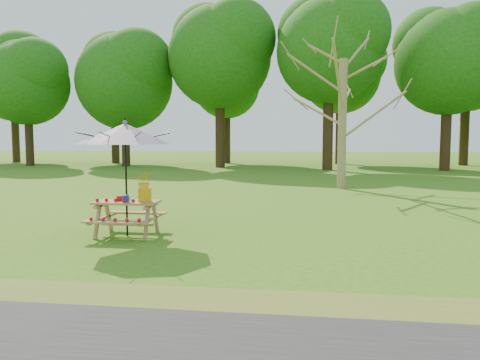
# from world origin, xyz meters

# --- Properties ---
(ground) EXTENTS (120.00, 120.00, 0.00)m
(ground) POSITION_xyz_m (0.00, 0.00, 0.00)
(ground) COLOR #3D7115
(ground) RESTS_ON ground
(drygrass_strip) EXTENTS (120.00, 1.20, 0.01)m
(drygrass_strip) POSITION_xyz_m (0.00, -2.80, 0.00)
(drygrass_strip) COLOR olive
(drygrass_strip) RESTS_ON ground
(treeline) EXTENTS (60.00, 12.00, 16.00)m
(treeline) POSITION_xyz_m (0.00, 22.00, 8.00)
(treeline) COLOR #1E560E
(treeline) RESTS_ON ground
(bare_tree) EXTENTS (5.98, 5.98, 11.06)m
(bare_tree) POSITION_xyz_m (3.00, 9.96, 6.72)
(bare_tree) COLOR #907A4E
(bare_tree) RESTS_ON ground
(picnic_table) EXTENTS (1.20, 1.32, 0.67)m
(picnic_table) POSITION_xyz_m (-1.75, 0.68, 0.33)
(picnic_table) COLOR #9C8046
(picnic_table) RESTS_ON ground
(patio_umbrella) EXTENTS (2.02, 2.02, 2.25)m
(patio_umbrella) POSITION_xyz_m (-1.75, 0.69, 1.95)
(patio_umbrella) COLOR black
(patio_umbrella) RESTS_ON ground
(produce_bins) EXTENTS (0.27, 0.46, 0.13)m
(produce_bins) POSITION_xyz_m (-1.79, 0.69, 0.72)
(produce_bins) COLOR #AE180D
(produce_bins) RESTS_ON picnic_table
(tomatoes_row) EXTENTS (0.77, 0.13, 0.07)m
(tomatoes_row) POSITION_xyz_m (-1.90, 0.51, 0.71)
(tomatoes_row) COLOR red
(tomatoes_row) RESTS_ON picnic_table
(flower_bucket) EXTENTS (0.41, 0.38, 0.57)m
(flower_bucket) POSITION_xyz_m (-1.38, 0.68, 0.98)
(flower_bucket) COLOR #E0A70B
(flower_bucket) RESTS_ON picnic_table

